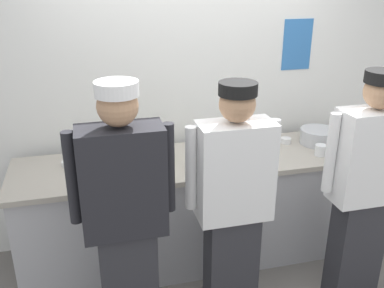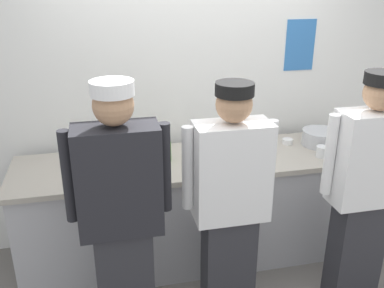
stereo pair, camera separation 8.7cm
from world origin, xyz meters
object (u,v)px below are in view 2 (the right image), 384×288
at_px(mixing_bowl_steel, 320,138).
at_px(sheet_tray, 234,153).
at_px(deli_cup, 322,152).
at_px(squeeze_bottle_primary, 142,165).
at_px(squeeze_bottle_secondary, 167,150).
at_px(chefs_knife, 133,161).
at_px(chef_far_right, 365,188).
at_px(ramekin_green_sauce, 68,162).
at_px(plate_stack_rear, 97,166).
at_px(chef_near_left, 121,215).
at_px(ramekin_red_sauce, 287,141).
at_px(chef_center, 230,203).
at_px(plate_stack_front, 203,162).

bearing_deg(mixing_bowl_steel, sheet_tray, -176.34).
bearing_deg(deli_cup, squeeze_bottle_primary, -177.87).
xyz_separation_m(squeeze_bottle_secondary, chefs_knife, (-0.26, 0.02, -0.08)).
relative_size(chef_far_right, deli_cup, 18.94).
height_order(squeeze_bottle_secondary, ramekin_green_sauce, squeeze_bottle_secondary).
distance_m(deli_cup, chefs_knife, 1.48).
height_order(mixing_bowl_steel, deli_cup, mixing_bowl_steel).
bearing_deg(chefs_knife, plate_stack_rear, -157.78).
height_order(mixing_bowl_steel, chefs_knife, mixing_bowl_steel).
relative_size(plate_stack_rear, ramekin_green_sauce, 2.76).
xyz_separation_m(squeeze_bottle_primary, squeeze_bottle_secondary, (0.22, 0.25, -0.01)).
bearing_deg(plate_stack_rear, deli_cup, -3.58).
bearing_deg(sheet_tray, chef_near_left, -140.86).
bearing_deg(ramekin_red_sauce, chefs_knife, -175.91).
relative_size(squeeze_bottle_secondary, ramekin_red_sauce, 2.10).
distance_m(chef_center, squeeze_bottle_secondary, 0.80).
xyz_separation_m(chef_near_left, mixing_bowl_steel, (1.72, 0.82, 0.03)).
bearing_deg(sheet_tray, chef_center, -109.72).
xyz_separation_m(squeeze_bottle_secondary, ramekin_red_sauce, (1.06, 0.12, -0.07)).
height_order(plate_stack_front, mixing_bowl_steel, mixing_bowl_steel).
xyz_separation_m(chef_near_left, chef_center, (0.69, 0.04, -0.03)).
xyz_separation_m(mixing_bowl_steel, squeeze_bottle_primary, (-1.54, -0.29, 0.03)).
relative_size(mixing_bowl_steel, chefs_knife, 1.11).
bearing_deg(sheet_tray, squeeze_bottle_secondary, 179.01).
bearing_deg(plate_stack_front, plate_stack_rear, 172.39).
distance_m(mixing_bowl_steel, squeeze_bottle_secondary, 1.32).
distance_m(plate_stack_rear, deli_cup, 1.74).
bearing_deg(mixing_bowl_steel, plate_stack_front, -167.85).
bearing_deg(squeeze_bottle_primary, squeeze_bottle_secondary, 48.14).
distance_m(chef_center, plate_stack_front, 0.55).
height_order(squeeze_bottle_primary, chefs_knife, squeeze_bottle_primary).
bearing_deg(chefs_knife, ramekin_red_sauce, 4.09).
bearing_deg(chef_far_right, mixing_bowl_steel, 83.14).
relative_size(mixing_bowl_steel, ramekin_green_sauce, 3.52).
bearing_deg(chef_center, squeeze_bottle_primary, 135.88).
bearing_deg(sheet_tray, plate_stack_front, -149.15).
relative_size(squeeze_bottle_primary, ramekin_red_sauce, 2.22).
distance_m(chef_near_left, ramekin_red_sauce, 1.72).
bearing_deg(chefs_knife, chef_near_left, -100.39).
distance_m(chef_far_right, mixing_bowl_steel, 0.82).
distance_m(chef_near_left, squeeze_bottle_primary, 0.57).
bearing_deg(ramekin_green_sauce, mixing_bowl_steel, -1.30).
height_order(sheet_tray, squeeze_bottle_primary, squeeze_bottle_primary).
bearing_deg(plate_stack_front, deli_cup, -0.33).
distance_m(plate_stack_rear, chefs_knife, 0.30).
distance_m(plate_stack_front, ramekin_red_sauce, 0.88).
bearing_deg(plate_stack_front, ramekin_red_sauce, 20.71).
distance_m(plate_stack_front, squeeze_bottle_primary, 0.47).
xyz_separation_m(chef_near_left, chefs_knife, (0.15, 0.81, -0.03)).
xyz_separation_m(chef_near_left, plate_stack_rear, (-0.13, 0.70, 0.02)).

